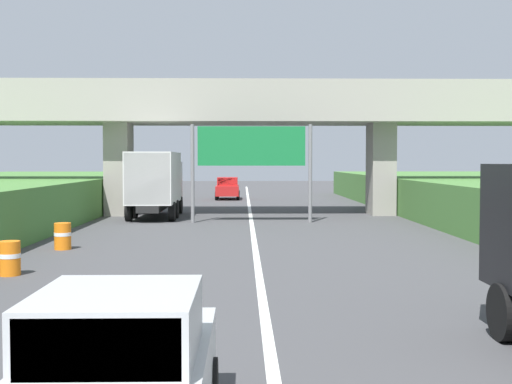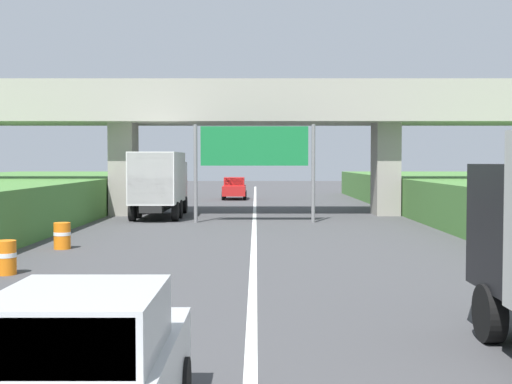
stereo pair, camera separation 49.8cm
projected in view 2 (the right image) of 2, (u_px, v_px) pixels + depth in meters
lane_centre_stripe at (257, 227)px, 30.86m from camera, size 0.20×97.44×0.01m
overpass_bridge at (257, 117)px, 37.78m from camera, size 40.00×4.80×7.26m
overhead_highway_sign at (257, 151)px, 32.99m from camera, size 5.88×0.18×4.76m
truck_white at (163, 181)px, 36.18m from camera, size 2.44×7.30×3.44m
car_red at (237, 188)px, 53.30m from camera, size 1.86×4.10×1.72m
car_silver at (86, 374)px, 6.85m from camera, size 1.86×4.10×1.72m
construction_barrel_2 at (8, 257)px, 17.98m from camera, size 0.57×0.57×0.90m
construction_barrel_3 at (65, 235)px, 23.21m from camera, size 0.57×0.57×0.90m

